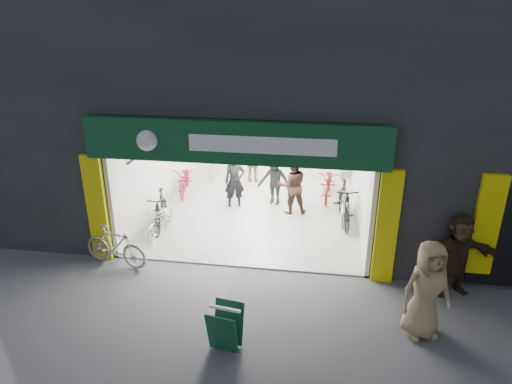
% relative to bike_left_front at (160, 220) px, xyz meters
% --- Properties ---
extents(ground, '(60.00, 60.00, 0.00)m').
position_rel_bike_left_front_xyz_m(ground, '(2.29, -1.32, -0.43)').
color(ground, '#56565B').
rests_on(ground, ground).
extents(building, '(17.00, 10.27, 8.00)m').
position_rel_bike_left_front_xyz_m(building, '(3.20, 3.67, 3.88)').
color(building, '#232326').
rests_on(building, ground).
extents(bike_left_front, '(0.63, 1.67, 0.87)m').
position_rel_bike_left_front_xyz_m(bike_left_front, '(0.00, 0.00, 0.00)').
color(bike_left_front, '#B4B4B9').
rests_on(bike_left_front, ground).
extents(bike_left_midfront, '(0.79, 1.79, 1.04)m').
position_rel_bike_left_front_xyz_m(bike_left_midfront, '(-0.13, 0.38, 0.09)').
color(bike_left_midfront, black).
rests_on(bike_left_midfront, ground).
extents(bike_left_midback, '(0.91, 1.87, 0.94)m').
position_rel_bike_left_front_xyz_m(bike_left_midback, '(-0.21, 2.90, 0.04)').
color(bike_left_midback, maroon).
rests_on(bike_left_midback, ground).
extents(bike_left_back, '(0.59, 1.60, 0.94)m').
position_rel_bike_left_front_xyz_m(bike_left_back, '(0.41, 4.48, 0.04)').
color(bike_left_back, '#B9B8BD').
rests_on(bike_left_back, ground).
extents(bike_right_front, '(0.76, 2.02, 1.18)m').
position_rel_bike_left_front_xyz_m(bike_right_front, '(4.79, 1.42, 0.16)').
color(bike_right_front, black).
rests_on(bike_right_front, ground).
extents(bike_right_mid, '(0.78, 1.93, 1.00)m').
position_rel_bike_left_front_xyz_m(bike_right_mid, '(4.36, 3.20, 0.07)').
color(bike_right_mid, maroon).
rests_on(bike_right_mid, ground).
extents(bike_right_back, '(0.63, 1.82, 1.07)m').
position_rel_bike_left_front_xyz_m(bike_right_back, '(4.79, 1.72, 0.10)').
color(bike_right_back, '#AEAEB3').
rests_on(bike_right_back, ground).
extents(parked_bike, '(1.72, 0.83, 0.99)m').
position_rel_bike_left_front_xyz_m(parked_bike, '(-0.51, -1.62, 0.06)').
color(parked_bike, '#A7A7AB').
rests_on(parked_bike, ground).
extents(customer_a, '(0.71, 0.59, 1.68)m').
position_rel_bike_left_front_xyz_m(customer_a, '(1.59, 2.04, 0.41)').
color(customer_a, black).
rests_on(customer_a, ground).
extents(customer_b, '(0.99, 0.85, 1.74)m').
position_rel_bike_left_front_xyz_m(customer_b, '(3.31, 1.87, 0.44)').
color(customer_b, '#3E261C').
rests_on(customer_b, ground).
extents(customer_c, '(1.18, 0.88, 1.62)m').
position_rel_bike_left_front_xyz_m(customer_c, '(2.74, 2.39, 0.38)').
color(customer_c, black).
rests_on(customer_c, ground).
extents(customer_d, '(0.91, 0.46, 1.49)m').
position_rel_bike_left_front_xyz_m(customer_d, '(1.82, 4.15, 0.31)').
color(customer_d, olive).
rests_on(customer_d, ground).
extents(pedestrian_near, '(1.08, 0.87, 1.91)m').
position_rel_bike_left_front_xyz_m(pedestrian_near, '(6.07, -3.08, 0.52)').
color(pedestrian_near, '#937D55').
rests_on(pedestrian_near, ground).
extents(pedestrian_far, '(1.77, 0.98, 1.82)m').
position_rel_bike_left_front_xyz_m(pedestrian_far, '(6.95, -1.62, 0.48)').
color(pedestrian_far, '#322316').
rests_on(pedestrian_far, ground).
extents(sandwich_board, '(0.61, 0.63, 0.83)m').
position_rel_bike_left_front_xyz_m(sandwich_board, '(2.60, -3.99, 0.03)').
color(sandwich_board, '#10432A').
rests_on(sandwich_board, ground).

